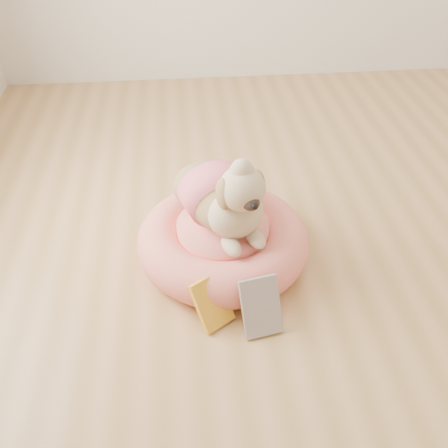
{
  "coord_description": "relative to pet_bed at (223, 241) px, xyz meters",
  "views": [
    {
      "loc": [
        -0.72,
        -1.48,
        1.54
      ],
      "look_at": [
        -0.56,
        0.14,
        0.23
      ],
      "focal_mm": 40.0,
      "sensor_mm": 36.0,
      "label": 1
    }
  ],
  "objects": [
    {
      "name": "book_yellow",
      "position": [
        -0.08,
        -0.36,
        -0.0
      ],
      "size": [
        0.18,
        0.18,
        0.19
      ],
      "primitive_type": "cube",
      "rotation": [
        -0.56,
        0.0,
        0.59
      ],
      "color": "yellow",
      "rests_on": "floor"
    },
    {
      "name": "book_white",
      "position": [
        0.11,
        -0.41,
        0.01
      ],
      "size": [
        0.17,
        0.16,
        0.21
      ],
      "primitive_type": "cube",
      "rotation": [
        -0.51,
        0.0,
        0.19
      ],
      "color": "white",
      "rests_on": "floor"
    },
    {
      "name": "pet_bed",
      "position": [
        0.0,
        0.0,
        0.0
      ],
      "size": [
        0.76,
        0.76,
        0.19
      ],
      "color": "#F1695E",
      "rests_on": "floor"
    },
    {
      "name": "floor",
      "position": [
        0.56,
        -0.19,
        -0.09
      ],
      "size": [
        4.5,
        4.5,
        0.0
      ],
      "primitive_type": "plane",
      "color": "#AF8449",
      "rests_on": "ground"
    },
    {
      "name": "dog",
      "position": [
        0.01,
        0.0,
        0.3
      ],
      "size": [
        0.54,
        0.65,
        0.41
      ],
      "primitive_type": null,
      "rotation": [
        0.0,
        0.0,
        0.34
      ],
      "color": "brown",
      "rests_on": "pet_bed"
    }
  ]
}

